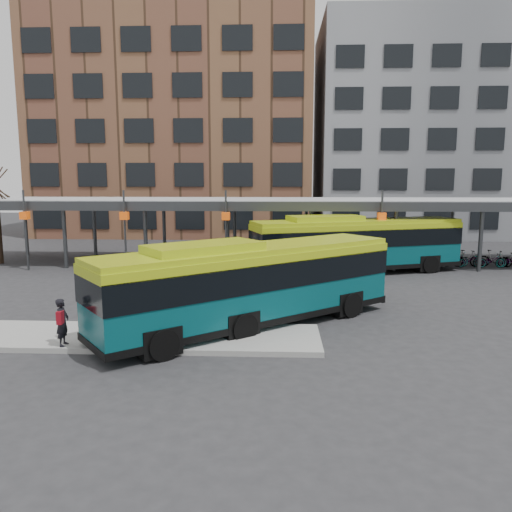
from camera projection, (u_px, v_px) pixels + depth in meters
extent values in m
plane|color=#28282B|center=(276.00, 317.00, 19.85)|extent=(120.00, 120.00, 0.00)
cube|color=gray|center=(116.00, 337.00, 17.12)|extent=(14.00, 3.00, 0.18)
cube|color=#999B9E|center=(278.00, 202.00, 32.07)|extent=(40.00, 6.00, 0.35)
cube|color=#383A3D|center=(277.00, 207.00, 29.13)|extent=(40.00, 0.15, 0.55)
cylinder|color=#383A3D|center=(26.00, 229.00, 35.65)|extent=(0.24, 0.24, 3.80)
cylinder|color=#383A3D|center=(65.00, 237.00, 30.50)|extent=(0.24, 0.24, 3.80)
cylinder|color=#383A3D|center=(95.00, 229.00, 35.43)|extent=(0.24, 0.24, 3.80)
cylinder|color=#383A3D|center=(146.00, 238.00, 30.28)|extent=(0.24, 0.24, 3.80)
cylinder|color=#383A3D|center=(164.00, 230.00, 35.21)|extent=(0.24, 0.24, 3.80)
cylinder|color=#383A3D|center=(228.00, 238.00, 30.06)|extent=(0.24, 0.24, 3.80)
cylinder|color=#383A3D|center=(235.00, 230.00, 34.99)|extent=(0.24, 0.24, 3.80)
cylinder|color=#383A3D|center=(311.00, 239.00, 29.84)|extent=(0.24, 0.24, 3.80)
cylinder|color=#383A3D|center=(306.00, 230.00, 34.77)|extent=(0.24, 0.24, 3.80)
cylinder|color=#383A3D|center=(395.00, 239.00, 29.62)|extent=(0.24, 0.24, 3.80)
cylinder|color=#383A3D|center=(378.00, 231.00, 34.55)|extent=(0.24, 0.24, 3.80)
cylinder|color=#383A3D|center=(481.00, 240.00, 29.40)|extent=(0.24, 0.24, 3.80)
cylinder|color=#383A3D|center=(452.00, 231.00, 34.33)|extent=(0.24, 0.24, 3.80)
cylinder|color=#383A3D|center=(26.00, 231.00, 29.72)|extent=(0.12, 0.12, 4.80)
cube|color=#D64B0C|center=(25.00, 215.00, 29.58)|extent=(0.45, 0.45, 0.45)
cylinder|color=#383A3D|center=(125.00, 231.00, 29.46)|extent=(0.12, 0.12, 4.80)
cube|color=#D64B0C|center=(124.00, 216.00, 29.32)|extent=(0.45, 0.45, 0.45)
cylinder|color=#383A3D|center=(226.00, 231.00, 29.19)|extent=(0.12, 0.12, 4.80)
cube|color=#D64B0C|center=(226.00, 216.00, 29.05)|extent=(0.45, 0.45, 0.45)
cylinder|color=#383A3D|center=(381.00, 232.00, 28.79)|extent=(0.12, 0.12, 4.80)
cube|color=#D64B0C|center=(382.00, 217.00, 28.66)|extent=(0.45, 0.45, 0.45)
cube|color=brown|center=(179.00, 123.00, 50.19)|extent=(26.00, 14.00, 22.00)
cube|color=slate|center=(440.00, 132.00, 49.20)|extent=(24.00, 14.00, 20.00)
cube|color=#06464C|center=(252.00, 285.00, 18.29)|extent=(10.85, 9.36, 2.48)
cube|color=black|center=(252.00, 272.00, 18.22)|extent=(10.93, 9.44, 0.94)
cube|color=#9FB312|center=(252.00, 249.00, 18.09)|extent=(10.79, 9.28, 0.20)
cube|color=#9FB312|center=(204.00, 248.00, 16.90)|extent=(4.21, 3.87, 0.35)
cube|color=black|center=(252.00, 315.00, 18.46)|extent=(10.93, 9.45, 0.24)
cylinder|color=black|center=(351.00, 305.00, 19.80)|extent=(0.96, 0.85, 0.99)
cylinder|color=black|center=(310.00, 294.00, 21.73)|extent=(0.96, 0.85, 0.99)
cylinder|color=black|center=(244.00, 328.00, 16.80)|extent=(0.96, 0.85, 0.99)
cylinder|color=black|center=(207.00, 312.00, 18.74)|extent=(0.96, 0.85, 0.99)
cylinder|color=black|center=(163.00, 345.00, 15.07)|extent=(0.96, 0.85, 0.99)
cylinder|color=black|center=(132.00, 326.00, 17.01)|extent=(0.96, 0.85, 0.99)
cube|color=#06464C|center=(357.00, 245.00, 28.88)|extent=(12.44, 6.49, 2.56)
cube|color=black|center=(357.00, 237.00, 28.80)|extent=(12.51, 6.57, 0.97)
cube|color=#9FB312|center=(358.00, 222.00, 28.67)|extent=(12.41, 6.40, 0.20)
cube|color=#9FB312|center=(325.00, 219.00, 28.05)|extent=(4.48, 3.10, 0.36)
cube|color=black|center=(356.00, 265.00, 29.06)|extent=(12.52, 6.57, 0.25)
cylinder|color=black|center=(430.00, 264.00, 29.04)|extent=(1.07, 0.63, 1.02)
cylinder|color=black|center=(405.00, 258.00, 31.41)|extent=(1.07, 0.63, 1.02)
cylinder|color=black|center=(347.00, 269.00, 27.52)|extent=(1.07, 0.63, 1.02)
cylinder|color=black|center=(328.00, 262.00, 29.88)|extent=(1.07, 0.63, 1.02)
cylinder|color=black|center=(295.00, 272.00, 26.64)|extent=(1.07, 0.63, 1.02)
cylinder|color=black|center=(280.00, 265.00, 29.01)|extent=(1.07, 0.63, 1.02)
imported|color=black|center=(63.00, 322.00, 15.86)|extent=(0.40, 0.58, 1.53)
cube|color=maroon|center=(60.00, 317.00, 15.65)|extent=(0.18, 0.30, 0.41)
imported|color=slate|center=(455.00, 259.00, 31.21)|extent=(1.86, 1.00, 0.93)
imported|color=slate|center=(467.00, 258.00, 31.15)|extent=(1.78, 0.53, 1.06)
imported|color=slate|center=(469.00, 260.00, 31.05)|extent=(1.72, 0.85, 0.86)
imported|color=slate|center=(494.00, 259.00, 31.05)|extent=(1.85, 1.03, 1.07)
imported|color=slate|center=(491.00, 261.00, 30.84)|extent=(1.72, 0.65, 0.90)
imported|color=slate|center=(512.00, 260.00, 30.73)|extent=(1.88, 0.85, 0.95)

